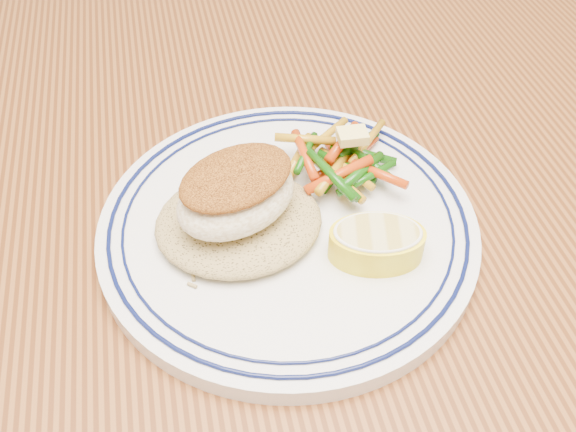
% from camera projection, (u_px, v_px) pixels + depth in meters
% --- Properties ---
extents(dining_table, '(1.50, 0.90, 0.75)m').
position_uv_depth(dining_table, '(306.00, 287.00, 0.57)').
color(dining_table, '#542A10').
rests_on(dining_table, ground).
extents(plate, '(0.28, 0.28, 0.02)m').
position_uv_depth(plate, '(288.00, 226.00, 0.47)').
color(plate, white).
rests_on(plate, dining_table).
extents(rice_pilaf, '(0.12, 0.11, 0.02)m').
position_uv_depth(rice_pilaf, '(238.00, 219.00, 0.45)').
color(rice_pilaf, '#9D864E').
rests_on(rice_pilaf, plate).
extents(fish_fillet, '(0.11, 0.10, 0.04)m').
position_uv_depth(fish_fillet, '(236.00, 192.00, 0.43)').
color(fish_fillet, '#F9F1CE').
rests_on(fish_fillet, rice_pilaf).
extents(vegetable_pile, '(0.10, 0.10, 0.03)m').
position_uv_depth(vegetable_pile, '(340.00, 161.00, 0.49)').
color(vegetable_pile, '#124909').
rests_on(vegetable_pile, plate).
extents(butter_pat, '(0.02, 0.02, 0.01)m').
position_uv_depth(butter_pat, '(352.00, 136.00, 0.49)').
color(butter_pat, '#FBE67A').
rests_on(butter_pat, vegetable_pile).
extents(lemon_wedge, '(0.07, 0.07, 0.03)m').
position_uv_depth(lemon_wedge, '(377.00, 242.00, 0.44)').
color(lemon_wedge, yellow).
rests_on(lemon_wedge, plate).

